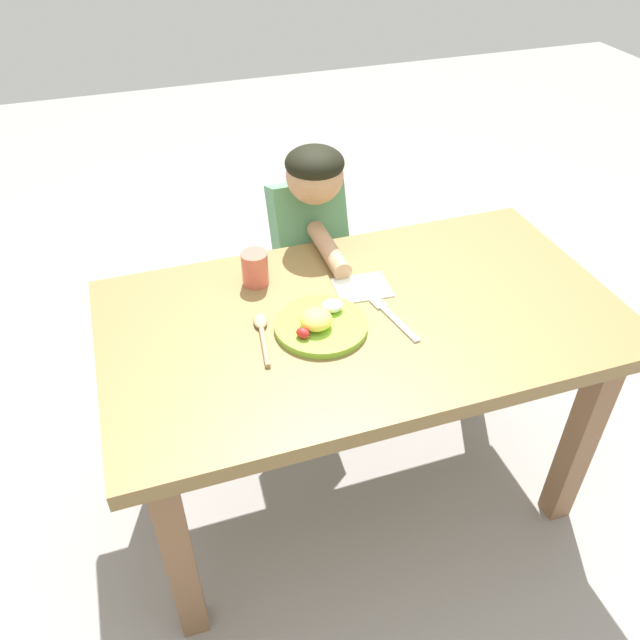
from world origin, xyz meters
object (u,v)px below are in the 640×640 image
object	(u,v)px
plate	(320,323)
drinking_cup	(255,268)
fork	(391,316)
spoon	(262,331)
person	(310,272)

from	to	relation	value
plate	drinking_cup	world-z (taller)	drinking_cup
fork	drinking_cup	world-z (taller)	drinking_cup
spoon	person	distance (m)	0.55
spoon	fork	bearing A→B (deg)	-88.89
plate	spoon	size ratio (longest dim) A/B	1.17
spoon	person	size ratio (longest dim) A/B	0.20
plate	person	distance (m)	0.53
fork	spoon	bearing A→B (deg)	72.64
plate	person	xyz separation A→B (m)	(0.12, 0.48, -0.19)
drinking_cup	plate	bearing A→B (deg)	-67.01
drinking_cup	person	world-z (taller)	person
fork	person	size ratio (longest dim) A/B	0.23
spoon	person	world-z (taller)	person
fork	person	world-z (taller)	person
spoon	drinking_cup	size ratio (longest dim) A/B	2.14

